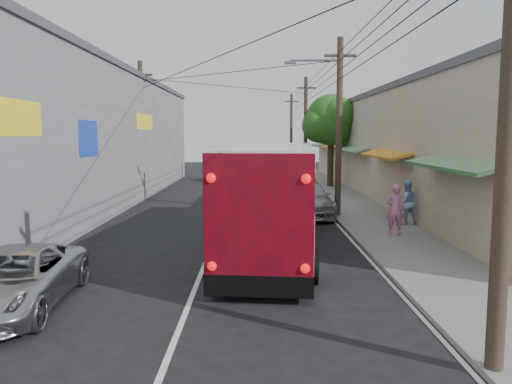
# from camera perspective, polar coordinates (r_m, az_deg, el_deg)

# --- Properties ---
(ground) EXTENTS (120.00, 120.00, 0.00)m
(ground) POSITION_cam_1_polar(r_m,az_deg,el_deg) (10.23, -8.66, -14.94)
(ground) COLOR black
(ground) RESTS_ON ground
(sidewalk) EXTENTS (3.00, 80.00, 0.12)m
(sidewalk) POSITION_cam_1_polar(r_m,az_deg,el_deg) (30.06, 9.57, -0.59)
(sidewalk) COLOR slate
(sidewalk) RESTS_ON ground
(building_right) EXTENTS (7.09, 40.00, 6.25)m
(building_right) POSITION_cam_1_polar(r_m,az_deg,el_deg) (32.83, 16.87, 5.23)
(building_right) COLOR #BEAD97
(building_right) RESTS_ON ground
(building_left) EXTENTS (7.20, 36.00, 7.25)m
(building_left) POSITION_cam_1_polar(r_m,az_deg,el_deg) (29.17, -20.16, 5.97)
(building_left) COLOR gray
(building_left) RESTS_ON ground
(utility_poles) EXTENTS (11.80, 45.28, 8.00)m
(utility_poles) POSITION_cam_1_polar(r_m,az_deg,el_deg) (29.79, 3.15, 7.27)
(utility_poles) COLOR #473828
(utility_poles) RESTS_ON ground
(street_tree) EXTENTS (4.40, 4.00, 6.60)m
(street_tree) POSITION_cam_1_polar(r_m,az_deg,el_deg) (35.85, 8.69, 7.95)
(street_tree) COLOR #3F2B19
(street_tree) RESTS_ON ground
(coach_bus) EXTENTS (3.60, 11.96, 3.40)m
(coach_bus) POSITION_cam_1_polar(r_m,az_deg,el_deg) (16.66, 2.11, -0.29)
(coach_bus) COLOR silver
(coach_bus) RESTS_ON ground
(jeepney) EXTENTS (2.42, 4.76, 1.29)m
(jeepney) POSITION_cam_1_polar(r_m,az_deg,el_deg) (12.04, -25.97, -9.01)
(jeepney) COLOR #BABBC2
(jeepney) RESTS_ON ground
(parked_suv) EXTENTS (2.46, 5.51, 1.57)m
(parked_suv) POSITION_cam_1_polar(r_m,az_deg,el_deg) (23.44, 5.64, -0.74)
(parked_suv) COLOR #93939A
(parked_suv) RESTS_ON ground
(parked_car_mid) EXTENTS (1.86, 4.48, 1.52)m
(parked_car_mid) POSITION_cam_1_polar(r_m,az_deg,el_deg) (29.65, 4.46, 0.75)
(parked_car_mid) COLOR black
(parked_car_mid) RESTS_ON ground
(parked_car_far) EXTENTS (1.86, 5.06, 1.65)m
(parked_car_far) POSITION_cam_1_polar(r_m,az_deg,el_deg) (41.95, 3.13, 2.54)
(parked_car_far) COLOR black
(parked_car_far) RESTS_ON ground
(pedestrian_near) EXTENTS (0.72, 0.51, 1.84)m
(pedestrian_near) POSITION_cam_1_polar(r_m,az_deg,el_deg) (18.85, 15.59, -1.93)
(pedestrian_near) COLOR pink
(pedestrian_near) RESTS_ON sidewalk
(pedestrian_far) EXTENTS (0.96, 0.80, 1.80)m
(pedestrian_far) POSITION_cam_1_polar(r_m,az_deg,el_deg) (21.12, 16.80, -1.14)
(pedestrian_far) COLOR #9BB9E2
(pedestrian_far) RESTS_ON sidewalk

